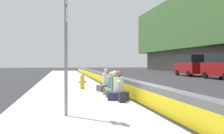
{
  "coord_description": "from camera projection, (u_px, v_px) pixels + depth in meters",
  "views": [
    {
      "loc": [
        -8.79,
        3.12,
        1.62
      ],
      "look_at": [
        6.11,
        0.21,
        1.38
      ],
      "focal_mm": 41.56,
      "sensor_mm": 36.0,
      "label": 1
    }
  ],
  "objects": [
    {
      "name": "ground_plane",
      "position": [
        151.0,
        108.0,
        9.25
      ],
      "size": [
        160.0,
        160.0,
        0.0
      ],
      "primitive_type": "plane",
      "color": "#2B2B2D",
      "rests_on": "ground"
    },
    {
      "name": "sidewalk_strip",
      "position": [
        76.0,
        109.0,
        8.74
      ],
      "size": [
        80.0,
        4.4,
        0.14
      ],
      "primitive_type": "cube",
      "color": "#B5B2A8",
      "rests_on": "ground_plane"
    },
    {
      "name": "jersey_barrier",
      "position": [
        151.0,
        96.0,
        9.25
      ],
      "size": [
        76.0,
        0.45,
        0.85
      ],
      "color": "#545456",
      "rests_on": "ground_plane"
    },
    {
      "name": "route_sign_post",
      "position": [
        66.0,
        42.0,
        7.21
      ],
      "size": [
        0.44,
        0.09,
        3.6
      ],
      "color": "gray",
      "rests_on": "sidewalk_strip"
    },
    {
      "name": "fire_hydrant",
      "position": [
        82.0,
        81.0,
        14.7
      ],
      "size": [
        0.26,
        0.46,
        0.88
      ],
      "color": "gold",
      "rests_on": "sidewalk_strip"
    },
    {
      "name": "seated_person_foreground",
      "position": [
        119.0,
        91.0,
        10.41
      ],
      "size": [
        0.91,
        0.99,
        1.17
      ],
      "color": "#23284C",
      "rests_on": "sidewalk_strip"
    },
    {
      "name": "seated_person_middle",
      "position": [
        115.0,
        88.0,
        11.43
      ],
      "size": [
        0.81,
        0.91,
        1.14
      ],
      "color": "#706651",
      "rests_on": "sidewalk_strip"
    },
    {
      "name": "seated_person_rear",
      "position": [
        112.0,
        87.0,
        12.37
      ],
      "size": [
        0.82,
        0.9,
        1.06
      ],
      "color": "#706651",
      "rests_on": "sidewalk_strip"
    },
    {
      "name": "seated_person_far",
      "position": [
        106.0,
        84.0,
        13.5
      ],
      "size": [
        0.9,
        0.99,
        1.19
      ],
      "color": "#424247",
      "rests_on": "sidewalk_strip"
    },
    {
      "name": "backpack",
      "position": [
        122.0,
        97.0,
        9.7
      ],
      "size": [
        0.32,
        0.28,
        0.4
      ],
      "color": "#232328",
      "rests_on": "sidewalk_strip"
    },
    {
      "name": "parked_car_fourth",
      "position": [
        224.0,
        66.0,
        25.05
      ],
      "size": [
        5.14,
        2.18,
        2.56
      ],
      "color": "maroon",
      "rests_on": "ground_plane"
    },
    {
      "name": "parked_car_midline",
      "position": [
        190.0,
        65.0,
        31.5
      ],
      "size": [
        5.17,
        2.26,
        2.56
      ],
      "color": "maroon",
      "rests_on": "ground_plane"
    }
  ]
}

